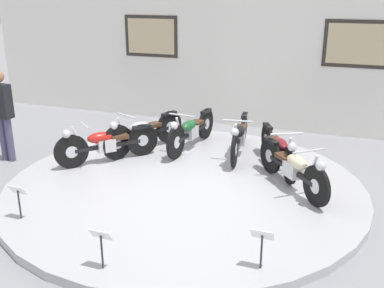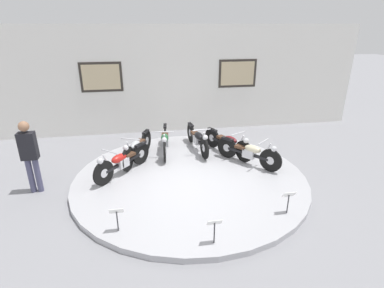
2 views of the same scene
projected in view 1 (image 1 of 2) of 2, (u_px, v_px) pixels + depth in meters
The scene contains 13 objects.
ground_plane at pixel (185, 190), 7.45m from camera, with size 60.00×60.00×0.00m, color gray.
display_platform at pixel (185, 186), 7.43m from camera, with size 5.84×5.84×0.13m, color #ADADB2.
back_wall at pixel (247, 48), 10.39m from camera, with size 14.00×0.22×3.74m.
motorcycle_red at pixel (106, 143), 8.17m from camera, with size 1.33×1.52×0.78m.
motorcycle_silver at pixel (143, 132), 8.72m from camera, with size 0.82×1.89×0.81m.
motorcycle_green at pixel (191, 130), 8.87m from camera, with size 0.54×1.99×0.80m.
motorcycle_black at pixel (239, 135), 8.54m from camera, with size 0.54×1.98×0.80m.
motorcycle_maroon at pixel (278, 149), 7.86m from camera, with size 0.94×1.78×0.78m.
motorcycle_cream at pixel (293, 167), 7.06m from camera, with size 1.32×1.54×0.79m.
info_placard_front_left at pixel (18, 194), 6.12m from camera, with size 0.26×0.11×0.51m.
info_placard_front_centre at pixel (101, 240), 5.01m from camera, with size 0.26×0.11×0.51m.
info_placard_front_right at pixel (262, 240), 5.01m from camera, with size 0.26×0.11×0.51m.
visitor_standing at pixel (2, 110), 8.41m from camera, with size 0.36×0.23×1.75m.
Camera 1 is at (2.48, -6.33, 3.14)m, focal length 42.00 mm.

